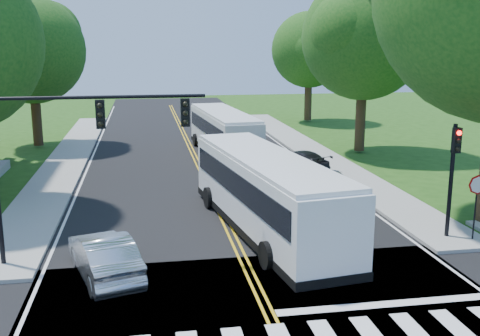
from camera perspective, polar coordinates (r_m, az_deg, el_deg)
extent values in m
cube|color=black|center=(31.70, -3.56, -1.12)|extent=(14.00, 96.00, 0.01)
cube|color=gold|center=(35.58, -4.27, 0.39)|extent=(0.36, 70.00, 0.01)
cube|color=silver|center=(35.60, -15.22, -0.01)|extent=(0.12, 70.00, 0.01)
cube|color=silver|center=(36.84, 6.32, 0.77)|extent=(0.12, 70.00, 0.01)
cube|color=silver|center=(17.45, 14.56, -13.25)|extent=(6.60, 0.40, 0.01)
cube|color=gray|center=(38.68, -17.04, 0.95)|extent=(2.60, 40.00, 0.15)
cube|color=gray|center=(40.07, 7.20, 1.79)|extent=(2.60, 40.00, 0.15)
cylinder|color=#362115|center=(43.63, -19.98, 5.04)|extent=(0.70, 0.70, 4.40)
sphere|color=#36651D|center=(43.32, -20.45, 11.17)|extent=(7.60, 7.60, 7.60)
cylinder|color=#362115|center=(39.80, 12.16, 5.29)|extent=(0.70, 0.70, 5.00)
sphere|color=#36651D|center=(39.50, 12.51, 12.83)|extent=(8.40, 8.40, 8.40)
cylinder|color=#362115|center=(55.19, 6.93, 7.12)|extent=(0.70, 0.70, 4.40)
sphere|color=#36651D|center=(54.95, 7.06, 11.84)|extent=(7.20, 7.20, 7.20)
cylinder|color=black|center=(19.26, -14.06, 7.00)|extent=(7.00, 0.12, 0.12)
cube|color=black|center=(19.17, -14.00, 5.32)|extent=(0.30, 0.22, 0.95)
cube|color=black|center=(19.17, -5.59, 5.63)|extent=(0.30, 0.22, 0.95)
cylinder|color=black|center=(22.90, 20.64, -1.24)|extent=(0.16, 0.16, 4.40)
cube|color=black|center=(22.47, 21.14, 2.64)|extent=(0.30, 0.22, 0.95)
sphere|color=#FF0A05|center=(22.30, 21.38, 3.33)|extent=(0.18, 0.18, 0.18)
cylinder|color=black|center=(23.17, 22.76, -4.08)|extent=(0.06, 0.06, 2.20)
cylinder|color=#A50A07|center=(22.89, 23.02, -1.57)|extent=(0.76, 0.04, 0.76)
cube|color=silver|center=(22.54, 2.66, -2.64)|extent=(4.29, 12.25, 2.80)
cube|color=black|center=(22.41, 2.67, -1.39)|extent=(4.24, 11.43, 0.97)
cube|color=black|center=(28.05, -1.70, 1.14)|extent=(2.48, 0.46, 1.63)
cube|color=orange|center=(27.88, -1.71, 2.99)|extent=(1.73, 0.35, 0.33)
cube|color=black|center=(22.90, 2.62, -5.64)|extent=(4.36, 12.36, 0.31)
cube|color=silver|center=(22.20, 2.69, 0.98)|extent=(4.19, 11.89, 0.22)
cylinder|color=black|center=(26.86, 2.29, -2.54)|extent=(0.46, 1.01, 0.98)
cylinder|color=black|center=(26.08, -3.18, -3.01)|extent=(0.46, 1.01, 0.98)
cylinder|color=black|center=(20.22, 9.88, -7.87)|extent=(0.46, 1.01, 0.98)
cylinder|color=black|center=(19.18, 2.79, -8.84)|extent=(0.46, 1.01, 0.98)
cube|color=silver|center=(38.33, -1.68, 3.57)|extent=(3.44, 11.54, 2.65)
cube|color=black|center=(38.26, -1.69, 4.28)|extent=(3.44, 10.76, 0.92)
cube|color=black|center=(43.83, -3.40, 5.13)|extent=(2.36, 0.31, 1.54)
cube|color=orange|center=(43.73, -3.41, 6.26)|extent=(1.64, 0.24, 0.31)
cube|color=black|center=(38.53, -1.67, 1.84)|extent=(3.50, 11.65, 0.29)
cube|color=silver|center=(38.14, -1.69, 5.61)|extent=(3.36, 11.20, 0.21)
cylinder|color=black|center=(42.39, -1.18, 3.03)|extent=(0.39, 0.95, 0.93)
cylinder|color=black|center=(41.88, -4.52, 2.88)|extent=(0.39, 0.95, 0.93)
cylinder|color=black|center=(35.52, 1.57, 1.16)|extent=(0.39, 0.95, 0.93)
cylinder|color=black|center=(34.91, -2.38, 0.95)|extent=(0.39, 0.95, 0.93)
imported|color=silver|center=(18.94, -13.63, -8.67)|extent=(2.78, 4.73, 1.47)
imported|color=#ABACB2|center=(29.05, 8.94, -1.32)|extent=(2.24, 4.37, 1.18)
imported|color=black|center=(33.71, 6.15, 0.74)|extent=(3.13, 4.59, 1.23)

